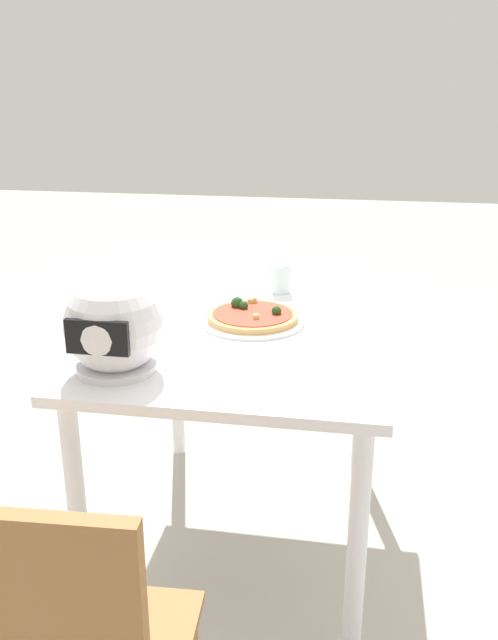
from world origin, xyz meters
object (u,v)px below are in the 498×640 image
drinking_glass (281,279)px  motorcycle_helmet (114,327)px  dining_table (245,357)px  pizza (252,315)px

drinking_glass → motorcycle_helmet: bearing=66.1°
dining_table → motorcycle_helmet: bearing=52.3°
motorcycle_helmet → drinking_glass: (-0.33, -0.76, -0.07)m
pizza → motorcycle_helmet: (0.29, 0.42, 0.10)m
pizza → motorcycle_helmet: size_ratio=1.11×
motorcycle_helmet → drinking_glass: size_ratio=2.48×
pizza → drinking_glass: drinking_glass is taller
dining_table → motorcycle_helmet: motorcycle_helmet is taller
motorcycle_helmet → drinking_glass: motorcycle_helmet is taller
dining_table → motorcycle_helmet: (0.28, 0.36, 0.21)m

